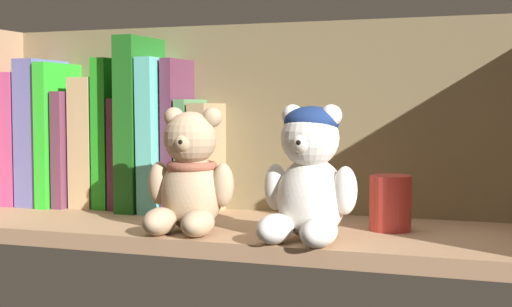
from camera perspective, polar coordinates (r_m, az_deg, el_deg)
The scene contains 17 objects.
shelf_board at distance 95.81cm, azimuth -2.02°, elevation -6.01°, with size 81.52×25.29×2.00cm, color #A87F5B.
shelf_back_panel at distance 106.88cm, azimuth 0.60°, elevation 2.23°, with size 83.92×1.20×28.83cm, color olive.
book_0 at distance 121.50cm, azimuth -17.07°, elevation 1.13°, with size 3.05×12.68×20.10cm, color #B43F77.
book_1 at distance 119.31cm, azimuth -15.68°, elevation 1.58°, with size 3.52×12.45×22.05cm, color #5D60A1.
book_2 at distance 117.55cm, azimuth -14.44°, elevation 1.43°, with size 1.99×13.26×21.46cm, color green.
book_3 at distance 116.41cm, azimuth -13.52°, elevation 0.38°, with size 1.74×11.82×17.22cm, color #65314A.
book_4 at distance 114.73cm, azimuth -12.26°, elevation 0.85°, with size 3.58×9.35×19.25cm, color tan.
book_5 at distance 112.95cm, azimuth -10.85°, elevation 1.54°, with size 2.32×9.28×22.04cm, color green.
book_6 at distance 111.82cm, azimuth -9.70°, elevation 0.02°, with size 2.08×9.48×16.18cm, color #602340.
book_7 at distance 110.22cm, azimuth -8.40°, elevation 2.26°, with size 3.05×14.21×24.91cm, color #1D621B.
book_8 at distance 108.85cm, azimuth -6.96°, elevation 1.45°, with size 2.40×13.78×21.85cm, color #5EC7BA.
book_9 at distance 107.80cm, azimuth -5.83°, elevation 1.40°, with size 1.64×9.73×21.74cm, color #602C45.
book_10 at distance 107.10cm, azimuth -4.85°, elevation -0.14°, with size 1.65×9.56×16.02cm, color #548653.
book_11 at distance 106.11cm, azimuth -3.63°, elevation -0.32°, with size 2.61×9.59×15.47cm, color tan.
teddy_bear_larger at distance 89.77cm, azimuth -5.11°, elevation -1.92°, with size 11.01×11.26×14.97cm.
teddy_bear_smaller at distance 83.55cm, azimuth 4.10°, elevation -1.74°, with size 11.25×11.51×15.30cm.
pillar_candle at distance 91.65cm, azimuth 10.28°, elevation -3.76°, with size 5.10×5.10×6.72cm, color #C63833.
Camera 1 is at (35.06, -87.69, 17.19)cm, focal length 52.09 mm.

